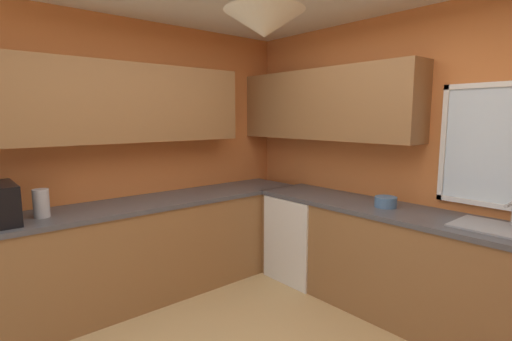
% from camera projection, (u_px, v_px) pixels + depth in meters
% --- Properties ---
extents(room_shell, '(4.07, 3.73, 2.65)m').
position_uv_depth(room_shell, '(280.00, 105.00, 2.68)').
color(room_shell, '#D17238').
rests_on(room_shell, ground_plane).
extents(counter_run_left, '(0.65, 3.34, 0.91)m').
position_uv_depth(counter_run_left, '(145.00, 249.00, 3.52)').
color(counter_run_left, olive).
rests_on(counter_run_left, ground_plane).
extents(counter_run_back, '(3.16, 0.65, 0.91)m').
position_uv_depth(counter_run_back, '(419.00, 269.00, 3.07)').
color(counter_run_back, olive).
rests_on(counter_run_back, ground_plane).
extents(dishwasher, '(0.60, 0.60, 0.87)m').
position_uv_depth(dishwasher, '(304.00, 237.00, 3.97)').
color(dishwasher, white).
rests_on(dishwasher, ground_plane).
extents(kettle, '(0.12, 0.12, 0.22)m').
position_uv_depth(kettle, '(41.00, 203.00, 2.90)').
color(kettle, '#B7B7BC').
rests_on(kettle, counter_run_left).
extents(sink_assembly, '(0.64, 0.40, 0.19)m').
position_uv_depth(sink_assembly, '(506.00, 229.00, 2.57)').
color(sink_assembly, '#9EA0A5').
rests_on(sink_assembly, counter_run_back).
extents(bowl, '(0.18, 0.18, 0.09)m').
position_uv_depth(bowl, '(386.00, 202.00, 3.24)').
color(bowl, '#4C7099').
rests_on(bowl, counter_run_back).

